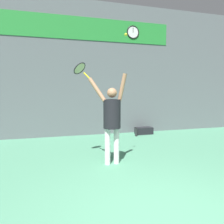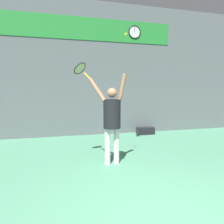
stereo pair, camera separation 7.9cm
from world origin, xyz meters
name	(u,v)px [view 2 (the right image)]	position (x,y,z in m)	size (l,w,h in m)	color
back_wall	(89,69)	(0.00, 6.00, 2.50)	(18.00, 0.10, 5.00)	slate
sponsor_banner	(89,29)	(0.00, 5.94, 3.96)	(6.46, 0.02, 0.82)	#288C38
scoreboard_clock	(135,32)	(1.77, 5.92, 3.96)	(0.51, 0.05, 0.51)	white
tennis_player	(112,117)	(-0.08, 2.51, 1.11)	(0.86, 0.49, 2.09)	white
tennis_racket	(80,69)	(-0.73, 2.93, 2.21)	(0.42, 0.42, 0.39)	yellow
tennis_ball	(126,35)	(0.19, 2.35, 2.91)	(0.07, 0.07, 0.07)	#CCDB2D
water_bottle	(138,132)	(1.66, 5.22, 0.15)	(0.09, 0.09, 0.32)	#262628
equipment_bag	(145,131)	(2.10, 5.50, 0.13)	(0.66, 0.35, 0.27)	black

